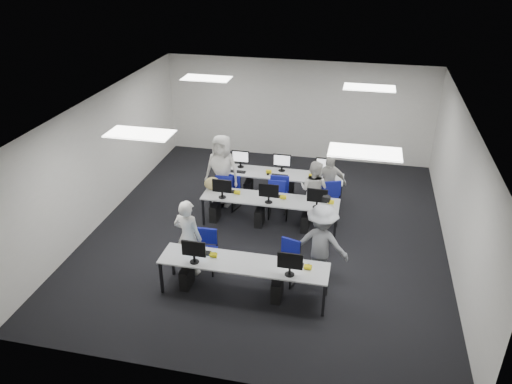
% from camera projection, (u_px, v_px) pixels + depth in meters
% --- Properties ---
extents(room, '(9.00, 9.02, 3.00)m').
position_uv_depth(room, '(269.00, 172.00, 11.05)').
color(room, black).
rests_on(room, ground).
extents(ceiling_panels, '(5.20, 4.60, 0.02)m').
position_uv_depth(ceiling_panels, '(270.00, 108.00, 10.36)').
color(ceiling_panels, white).
rests_on(ceiling_panels, room).
extents(desk_front, '(3.20, 0.70, 0.73)m').
position_uv_depth(desk_front, '(244.00, 265.00, 9.34)').
color(desk_front, '#ADAFB1').
rests_on(desk_front, ground).
extents(desk_mid, '(3.20, 0.70, 0.73)m').
position_uv_depth(desk_mid, '(270.00, 201.00, 11.60)').
color(desk_mid, '#ADAFB1').
rests_on(desk_mid, ground).
extents(desk_back, '(3.20, 0.70, 0.73)m').
position_uv_depth(desk_back, '(280.00, 175.00, 12.81)').
color(desk_back, '#ADAFB1').
rests_on(desk_back, ground).
extents(equipment_front, '(2.51, 0.41, 1.19)m').
position_uv_depth(equipment_front, '(234.00, 278.00, 9.51)').
color(equipment_front, '#0B4999').
rests_on(equipment_front, desk_front).
extents(equipment_mid, '(2.91, 0.41, 1.19)m').
position_uv_depth(equipment_mid, '(262.00, 212.00, 11.76)').
color(equipment_mid, white).
rests_on(equipment_mid, desk_mid).
extents(equipment_back, '(2.91, 0.41, 1.19)m').
position_uv_depth(equipment_back, '(288.00, 187.00, 12.94)').
color(equipment_back, white).
rests_on(equipment_back, desk_back).
extents(chair_0, '(0.45, 0.49, 0.88)m').
position_uv_depth(chair_0, '(206.00, 258.00, 10.24)').
color(chair_0, navy).
rests_on(chair_0, ground).
extents(chair_1, '(0.54, 0.56, 0.87)m').
position_uv_depth(chair_1, '(286.00, 269.00, 9.91)').
color(chair_1, navy).
rests_on(chair_1, ground).
extents(chair_2, '(0.52, 0.54, 0.83)m').
position_uv_depth(chair_2, '(230.00, 198.00, 12.59)').
color(chair_2, navy).
rests_on(chair_2, ground).
extents(chair_3, '(0.53, 0.57, 0.98)m').
position_uv_depth(chair_3, '(278.00, 204.00, 12.21)').
color(chair_3, navy).
rests_on(chair_3, ground).
extents(chair_4, '(0.48, 0.50, 0.81)m').
position_uv_depth(chair_4, '(321.00, 209.00, 12.12)').
color(chair_4, navy).
rests_on(chair_4, ground).
extents(chair_5, '(0.47, 0.51, 0.92)m').
position_uv_depth(chair_5, '(226.00, 195.00, 12.67)').
color(chair_5, navy).
rests_on(chair_5, ground).
extents(chair_6, '(0.48, 0.51, 0.92)m').
position_uv_depth(chair_6, '(278.00, 200.00, 12.45)').
color(chair_6, navy).
rests_on(chair_6, ground).
extents(chair_7, '(0.64, 0.66, 0.98)m').
position_uv_depth(chair_7, '(328.00, 202.00, 12.30)').
color(chair_7, navy).
rests_on(chair_7, ground).
extents(handbag, '(0.45, 0.37, 0.31)m').
position_uv_depth(handbag, '(212.00, 183.00, 11.93)').
color(handbag, '#9E8D52').
rests_on(handbag, desk_mid).
extents(student_0, '(0.67, 0.50, 1.65)m').
position_uv_depth(student_0, '(188.00, 237.00, 9.92)').
color(student_0, silver).
rests_on(student_0, ground).
extents(student_1, '(0.87, 0.77, 1.49)m').
position_uv_depth(student_1, '(314.00, 190.00, 11.94)').
color(student_1, silver).
rests_on(student_1, ground).
extents(student_2, '(0.98, 0.72, 1.85)m').
position_uv_depth(student_2, '(222.00, 170.00, 12.52)').
color(student_2, silver).
rests_on(student_2, ground).
extents(student_3, '(0.98, 0.67, 1.55)m').
position_uv_depth(student_3, '(328.00, 185.00, 12.13)').
color(student_3, silver).
rests_on(student_3, ground).
extents(photographer, '(1.17, 0.78, 1.68)m').
position_uv_depth(photographer, '(321.00, 244.00, 9.69)').
color(photographer, slate).
rests_on(photographer, ground).
extents(dslr_camera, '(0.16, 0.20, 0.10)m').
position_uv_depth(dslr_camera, '(326.00, 199.00, 9.43)').
color(dslr_camera, black).
rests_on(dslr_camera, photographer).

